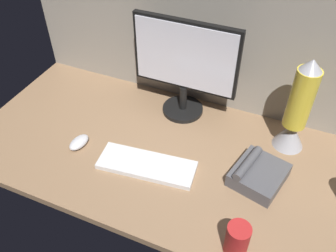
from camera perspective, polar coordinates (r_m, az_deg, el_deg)
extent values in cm
cube|color=#8C6B4C|center=(142.27, 3.78, -5.21)|extent=(180.00, 80.00, 3.00)
cube|color=gray|center=(147.20, 9.79, 15.80)|extent=(180.00, 5.00, 77.57)
cylinder|color=black|center=(160.58, 2.36, 2.73)|extent=(18.00, 18.00, 1.80)
cylinder|color=black|center=(156.56, 2.43, 4.53)|extent=(3.20, 3.20, 11.00)
cube|color=black|center=(145.60, 2.81, 11.16)|extent=(44.28, 2.40, 30.25)
cube|color=silver|center=(144.48, 2.61, 10.90)|extent=(41.88, 0.60, 27.85)
cube|color=silver|center=(136.59, -3.40, -6.25)|extent=(38.25, 17.15, 2.00)
ellipsoid|color=silver|center=(148.13, -14.02, -2.54)|extent=(6.87, 10.28, 3.40)
cylinder|color=red|center=(114.12, 10.96, -17.38)|extent=(7.28, 7.28, 12.32)
cone|color=#A5A5AD|center=(149.56, 18.89, -1.25)|extent=(12.21, 12.21, 11.10)
cylinder|color=gold|center=(138.57, 20.50, 4.07)|extent=(8.88, 8.88, 24.43)
cone|color=#A5A5AD|center=(130.74, 22.02, 9.01)|extent=(8.00, 8.00, 4.44)
cube|color=#4C4C51|center=(135.00, 14.28, -7.58)|extent=(21.04, 22.50, 5.60)
cylinder|color=#4C4C51|center=(131.92, 12.64, -5.79)|extent=(7.18, 17.37, 3.20)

